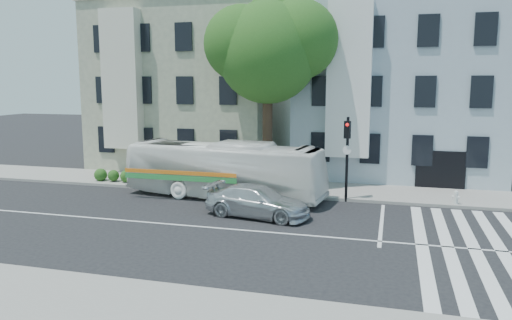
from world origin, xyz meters
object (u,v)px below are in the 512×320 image
at_px(sedan, 257,201).
at_px(traffic_signal, 347,148).
at_px(bus, 224,170).
at_px(fire_hydrant, 456,197).

relative_size(sedan, traffic_signal, 1.12).
relative_size(bus, fire_hydrant, 15.87).
height_order(bus, sedan, bus).
relative_size(sedan, fire_hydrant, 7.21).
bearing_deg(bus, traffic_signal, -75.95).
bearing_deg(traffic_signal, fire_hydrant, 22.84).
xyz_separation_m(sedan, fire_hydrant, (8.69, 4.14, -0.20)).
relative_size(bus, sedan, 2.20).
height_order(bus, fire_hydrant, bus).
height_order(bus, traffic_signal, traffic_signal).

